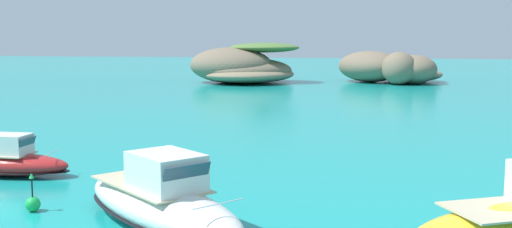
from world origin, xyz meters
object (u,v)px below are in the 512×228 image
(islet_large, at_px, (243,69))
(motorboat_white, at_px, (161,202))
(islet_small, at_px, (392,69))
(motorboat_red, at_px, (4,162))
(channel_buoy, at_px, (33,203))

(islet_large, height_order, motorboat_white, islet_large)
(islet_small, height_order, motorboat_white, islet_small)
(motorboat_red, height_order, motorboat_white, motorboat_white)
(motorboat_red, distance_m, motorboat_white, 11.73)
(islet_large, relative_size, motorboat_white, 2.22)
(islet_large, bearing_deg, channel_buoy, -82.97)
(motorboat_red, xyz_separation_m, channel_buoy, (4.79, -5.06, -0.33))
(islet_small, bearing_deg, channel_buoy, -100.69)
(islet_large, bearing_deg, motorboat_white, -78.61)
(islet_large, distance_m, islet_small, 22.54)
(islet_large, distance_m, channel_buoy, 67.87)
(islet_large, distance_m, motorboat_white, 69.43)
(motorboat_white, distance_m, channel_buoy, 5.48)
(islet_small, height_order, channel_buoy, islet_small)
(motorboat_red, bearing_deg, islet_small, 74.67)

